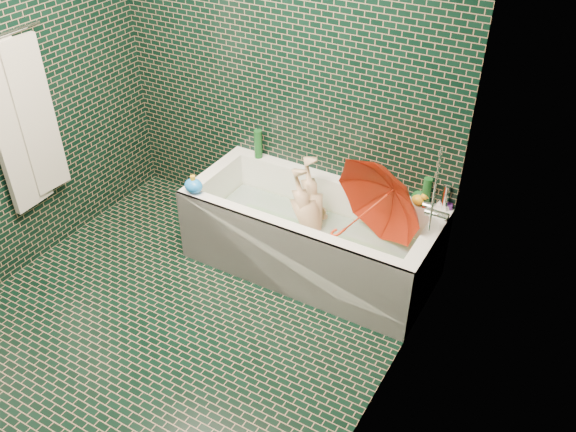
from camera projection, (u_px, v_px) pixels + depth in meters
The scene contains 20 objects.
floor at pixel (170, 332), 3.82m from camera, with size 2.80×2.80×0.00m, color black.
wall_back at pixel (282, 68), 4.08m from camera, with size 2.80×2.80×0.00m, color black.
wall_right at pixel (379, 236), 2.56m from camera, with size 2.80×2.80×0.00m, color black.
bathtub at pixel (310, 242), 4.22m from camera, with size 1.70×0.75×0.55m.
bath_mat at pixel (311, 247), 4.27m from camera, with size 1.35×0.47×0.01m, color #52CE29.
water at pixel (311, 231), 4.18m from camera, with size 1.48×0.53×0.00m, color silver.
towel_rail at pixel (0, 36), 3.58m from camera, with size 0.02×0.02×0.58m, color silver.
towel at pixel (23, 124), 3.90m from camera, with size 0.08×0.44×1.12m.
faucet at pixel (435, 208), 3.57m from camera, with size 0.18×0.19×0.55m.
child at pixel (312, 226), 4.21m from camera, with size 0.35×0.23×0.95m, color tan.
umbrella at pixel (367, 212), 3.83m from camera, with size 0.64×0.64×0.56m, color red.
soap_bottle_a at pixel (441, 210), 3.95m from camera, with size 0.10×0.10×0.25m, color white.
soap_bottle_b at pixel (445, 210), 3.95m from camera, with size 0.08×0.08×0.18m, color #481D6E.
soap_bottle_c at pixel (418, 202), 4.03m from camera, with size 0.14×0.14×0.18m, color #164E1E.
bottle_right_tall at pixel (426, 192), 3.94m from camera, with size 0.06×0.06×0.20m, color #164E1E.
bottle_right_pump at pixel (445, 197), 3.91m from camera, with size 0.05×0.05×0.18m, color silver.
bottle_left_tall at pixel (258, 144), 4.45m from camera, with size 0.06×0.06×0.22m, color #164E1E.
bottle_left_short at pixel (258, 148), 4.48m from camera, with size 0.05×0.05×0.14m, color white.
rubber_duck at pixel (420, 199), 3.97m from camera, with size 0.12×0.08×0.10m.
bath_toy at pixel (194, 186), 4.09m from camera, with size 0.13×0.11×0.13m.
Camera 1 is at (1.99, -1.96, 2.80)m, focal length 38.00 mm.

